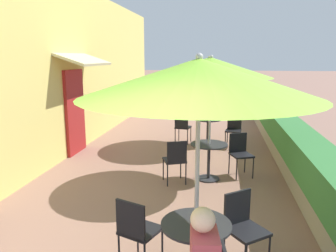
# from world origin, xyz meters

# --- Properties ---
(cafe_facade_wall) EXTENTS (0.98, 14.40, 4.20)m
(cafe_facade_wall) POSITION_xyz_m (-2.54, 7.06, 2.09)
(cafe_facade_wall) COLOR #E0CC6B
(cafe_facade_wall) RESTS_ON ground_plane
(planter_hedge) EXTENTS (0.60, 13.40, 1.01)m
(planter_hedge) POSITION_xyz_m (2.75, 7.10, 0.54)
(planter_hedge) COLOR gray
(planter_hedge) RESTS_ON ground_plane
(patio_table_near) EXTENTS (0.73, 0.73, 0.73)m
(patio_table_near) POSITION_xyz_m (1.00, 1.92, 0.52)
(patio_table_near) COLOR #28282D
(patio_table_near) RESTS_ON ground_plane
(patio_umbrella_near) EXTENTS (2.28, 2.28, 2.44)m
(patio_umbrella_near) POSITION_xyz_m (1.00, 1.92, 2.21)
(patio_umbrella_near) COLOR #B7B7BC
(patio_umbrella_near) RESTS_ON ground_plane
(cafe_chair_near_right) EXTENTS (0.56, 0.56, 0.87)m
(cafe_chair_near_right) POSITION_xyz_m (1.51, 2.41, 0.52)
(cafe_chair_near_right) COLOR black
(cafe_chair_near_right) RESTS_ON ground_plane
(cafe_chair_near_back) EXTENTS (0.52, 0.52, 0.87)m
(cafe_chair_near_back) POSITION_xyz_m (0.32, 2.12, 0.52)
(cafe_chair_near_back) COLOR black
(cafe_chair_near_back) RESTS_ON ground_plane
(coffee_cup_near) EXTENTS (0.07, 0.07, 0.09)m
(coffee_cup_near) POSITION_xyz_m (1.04, 1.97, 0.78)
(coffee_cup_near) COLOR #B73D3D
(coffee_cup_near) RESTS_ON patio_table_near
(patio_table_mid) EXTENTS (0.73, 0.73, 0.73)m
(patio_table_mid) POSITION_xyz_m (1.02, 5.11, 0.52)
(patio_table_mid) COLOR #28282D
(patio_table_mid) RESTS_ON ground_plane
(patio_umbrella_mid) EXTENTS (2.28, 2.28, 2.44)m
(patio_umbrella_mid) POSITION_xyz_m (1.02, 5.11, 2.21)
(patio_umbrella_mid) COLOR #B7B7BC
(patio_umbrella_mid) RESTS_ON ground_plane
(cafe_chair_mid_left) EXTENTS (0.52, 0.52, 0.87)m
(cafe_chair_mid_left) POSITION_xyz_m (1.64, 5.45, 0.52)
(cafe_chair_mid_left) COLOR black
(cafe_chair_mid_left) RESTS_ON ground_plane
(cafe_chair_mid_right) EXTENTS (0.52, 0.52, 0.87)m
(cafe_chair_mid_right) POSITION_xyz_m (0.40, 4.76, 0.52)
(cafe_chair_mid_right) COLOR black
(cafe_chair_mid_right) RESTS_ON ground_plane
(patio_table_far) EXTENTS (0.73, 0.73, 0.73)m
(patio_table_far) POSITION_xyz_m (0.89, 7.76, 0.52)
(patio_table_far) COLOR #28282D
(patio_table_far) RESTS_ON ground_plane
(patio_umbrella_far) EXTENTS (2.28, 2.28, 2.44)m
(patio_umbrella_far) POSITION_xyz_m (0.89, 7.76, 2.21)
(patio_umbrella_far) COLOR #B7B7BC
(patio_umbrella_far) RESTS_ON ground_plane
(cafe_chair_far_left) EXTENTS (0.46, 0.46, 0.87)m
(cafe_chair_far_left) POSITION_xyz_m (0.18, 7.80, 0.52)
(cafe_chair_far_left) COLOR black
(cafe_chair_far_left) RESTS_ON ground_plane
(cafe_chair_far_right) EXTENTS (0.46, 0.46, 0.87)m
(cafe_chair_far_right) POSITION_xyz_m (1.59, 7.71, 0.52)
(cafe_chair_far_right) COLOR black
(cafe_chair_far_right) RESTS_ON ground_plane
(coffee_cup_far) EXTENTS (0.07, 0.07, 0.09)m
(coffee_cup_far) POSITION_xyz_m (0.77, 7.76, 0.78)
(coffee_cup_far) COLOR teal
(coffee_cup_far) RESTS_ON patio_table_far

